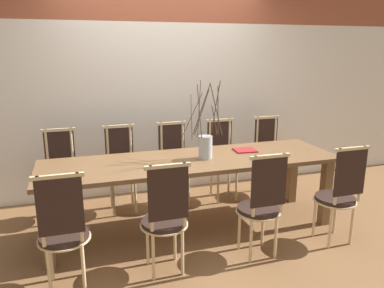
{
  "coord_description": "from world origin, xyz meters",
  "views": [
    {
      "loc": [
        -1.05,
        -3.33,
        1.78
      ],
      "look_at": [
        0.0,
        0.0,
        0.89
      ],
      "focal_mm": 35.0,
      "sensor_mm": 36.0,
      "label": 1
    }
  ],
  "objects_px": {
    "dining_table": "(192,168)",
    "chair_near_center": "(261,203)",
    "vase_centerpiece": "(205,145)",
    "chair_far_center": "(175,162)",
    "book_stack": "(245,150)"
  },
  "relations": [
    {
      "from": "book_stack",
      "to": "chair_near_center",
      "type": "bearing_deg",
      "value": -105.23
    },
    {
      "from": "dining_table",
      "to": "chair_near_center",
      "type": "xyz_separation_m",
      "value": [
        0.4,
        -0.69,
        -0.14
      ]
    },
    {
      "from": "dining_table",
      "to": "chair_near_center",
      "type": "bearing_deg",
      "value": -59.53
    },
    {
      "from": "dining_table",
      "to": "book_stack",
      "type": "relative_size",
      "value": 12.37
    },
    {
      "from": "chair_far_center",
      "to": "book_stack",
      "type": "bearing_deg",
      "value": 137.27
    },
    {
      "from": "dining_table",
      "to": "book_stack",
      "type": "xyz_separation_m",
      "value": [
        0.62,
        0.12,
        0.1
      ]
    },
    {
      "from": "chair_far_center",
      "to": "book_stack",
      "type": "relative_size",
      "value": 4.1
    },
    {
      "from": "dining_table",
      "to": "vase_centerpiece",
      "type": "xyz_separation_m",
      "value": [
        0.13,
        -0.02,
        0.23
      ]
    },
    {
      "from": "dining_table",
      "to": "vase_centerpiece",
      "type": "bearing_deg",
      "value": -8.62
    },
    {
      "from": "book_stack",
      "to": "vase_centerpiece",
      "type": "bearing_deg",
      "value": -164.58
    },
    {
      "from": "chair_far_center",
      "to": "vase_centerpiece",
      "type": "distance_m",
      "value": 0.81
    },
    {
      "from": "vase_centerpiece",
      "to": "book_stack",
      "type": "bearing_deg",
      "value": 15.42
    },
    {
      "from": "vase_centerpiece",
      "to": "book_stack",
      "type": "relative_size",
      "value": 3.24
    },
    {
      "from": "chair_near_center",
      "to": "vase_centerpiece",
      "type": "relative_size",
      "value": 1.26
    },
    {
      "from": "chair_near_center",
      "to": "vase_centerpiece",
      "type": "bearing_deg",
      "value": 112.31
    }
  ]
}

